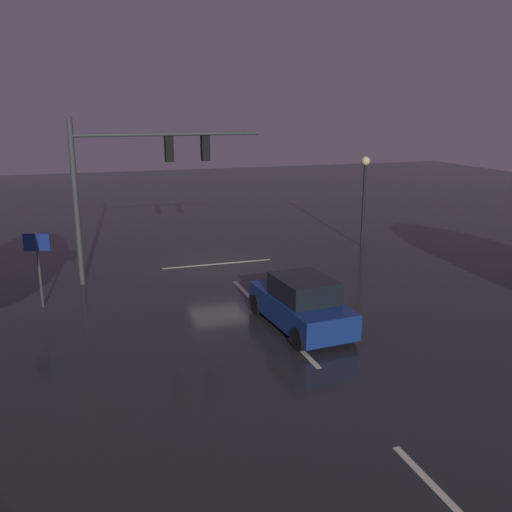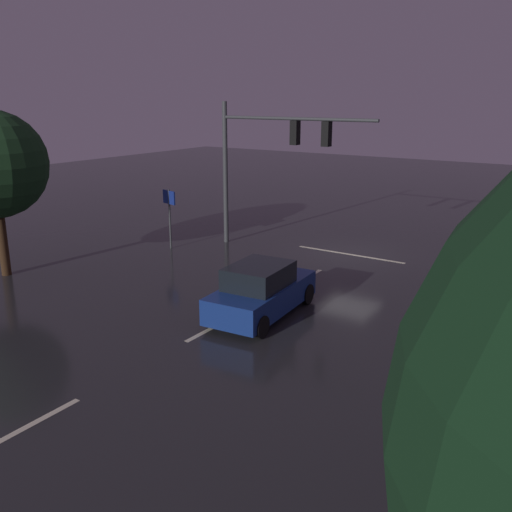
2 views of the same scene
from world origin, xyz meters
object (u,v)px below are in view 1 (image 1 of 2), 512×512
object	(u,v)px
street_lamp_left_kerb	(364,183)
car_approaching	(301,304)
route_sign	(38,254)
traffic_signal_assembly	(137,169)

from	to	relation	value
street_lamp_left_kerb	car_approaching	bearing A→B (deg)	51.99
car_approaching	street_lamp_left_kerb	world-z (taller)	street_lamp_left_kerb
car_approaching	route_sign	distance (m)	9.20
traffic_signal_assembly	street_lamp_left_kerb	size ratio (longest dim) A/B	1.65
street_lamp_left_kerb	traffic_signal_assembly	bearing A→B (deg)	10.92
traffic_signal_assembly	route_sign	bearing A→B (deg)	32.20
traffic_signal_assembly	street_lamp_left_kerb	bearing A→B (deg)	-169.08
traffic_signal_assembly	car_approaching	world-z (taller)	traffic_signal_assembly
street_lamp_left_kerb	route_sign	distance (m)	15.75
route_sign	car_approaching	bearing A→B (deg)	150.01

